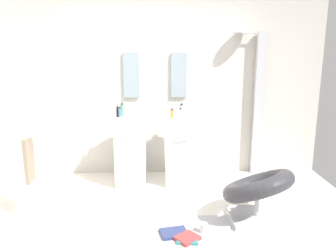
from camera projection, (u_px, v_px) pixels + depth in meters
The scene contains 20 objects.
ground_plane at pixel (156, 227), 3.61m from camera, with size 4.80×3.60×0.04m, color silver.
rear_partition at pixel (155, 85), 4.93m from camera, with size 4.80×0.10×2.60m, color beige.
pedestal_sink_left at pixel (131, 148), 4.62m from camera, with size 0.48×0.48×1.04m.
pedestal_sink_right at pixel (180, 148), 4.64m from camera, with size 0.48×0.48×1.04m.
vanity_mirror_left at pixel (131, 75), 4.81m from camera, with size 0.22×0.03×0.62m, color #8C9EA8.
vanity_mirror_right at pixel (179, 75), 4.84m from camera, with size 0.22×0.03×0.62m, color #8C9EA8.
shower_column at pixel (258, 101), 4.90m from camera, with size 0.49×0.24×2.05m.
lounge_chair at pixel (258, 190), 3.64m from camera, with size 1.10×1.10×0.65m.
towel_rack at pixel (27, 162), 3.68m from camera, with size 0.37×0.22×0.95m.
area_rug at pixel (196, 237), 3.37m from camera, with size 1.19×0.87×0.01m, color #B2B2B7.
magazine_teal at pixel (187, 239), 3.31m from camera, with size 0.20×0.18×0.03m, color teal.
magazine_navy at pixel (174, 233), 3.41m from camera, with size 0.27×0.20×0.03m, color navy.
magazine_red at pixel (187, 238), 3.32m from camera, with size 0.21×0.18×0.03m, color #B73838.
coffee_mug at pixel (204, 228), 3.44m from camera, with size 0.08×0.08×0.10m, color white.
soap_bottle_green at pixel (122, 110), 4.57m from camera, with size 0.05×0.05×0.18m.
soap_bottle_white at pixel (180, 114), 4.40m from camera, with size 0.04×0.04×0.14m.
soap_bottle_black at pixel (118, 112), 4.52m from camera, with size 0.04×0.04×0.14m.
soap_bottle_grey at pixel (182, 109), 4.69m from camera, with size 0.06×0.06×0.15m.
soap_bottle_blue at pixel (120, 113), 4.47m from camera, with size 0.04×0.04×0.14m.
soap_bottle_amber at pixel (172, 114), 4.45m from camera, with size 0.05×0.05×0.12m.
Camera 1 is at (0.02, -3.29, 1.83)m, focal length 36.55 mm.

